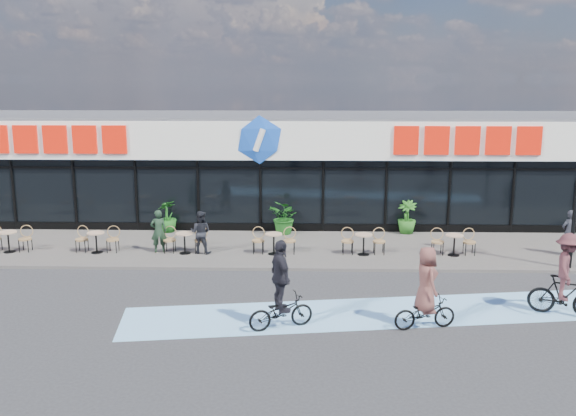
{
  "coord_description": "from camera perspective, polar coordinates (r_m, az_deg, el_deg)",
  "views": [
    {
      "loc": [
        1.75,
        -16.89,
        6.11
      ],
      "look_at": [
        1.2,
        3.5,
        1.78
      ],
      "focal_mm": 38.0,
      "sensor_mm": 36.0,
      "label": 1
    }
  ],
  "objects": [
    {
      "name": "sidewalk",
      "position": [
        22.3,
        -3.01,
        -3.8
      ],
      "size": [
        44.0,
        5.0,
        0.1
      ],
      "primitive_type": "cube",
      "color": "#4F4B46",
      "rests_on": "ground"
    },
    {
      "name": "potted_plant_right",
      "position": [
        24.57,
        11.05,
        -0.83
      ],
      "size": [
        0.95,
        0.95,
        1.31
      ],
      "primitive_type": "imported",
      "rotation": [
        0.0,
        0.0,
        5.92
      ],
      "color": "#245E1A",
      "rests_on": "sidewalk"
    },
    {
      "name": "cyclist_c",
      "position": [
        15.19,
        -0.68,
        -8.05
      ],
      "size": [
        1.77,
        1.19,
        2.28
      ],
      "color": "black",
      "rests_on": "ground"
    },
    {
      "name": "building",
      "position": [
        27.14,
        -2.16,
        3.99
      ],
      "size": [
        30.6,
        6.57,
        4.75
      ],
      "color": "black",
      "rests_on": "ground"
    },
    {
      "name": "pedestrian_c",
      "position": [
        23.21,
        24.8,
        -2.11
      ],
      "size": [
        0.67,
        0.54,
        1.61
      ],
      "primitive_type": "imported",
      "rotation": [
        0.0,
        0.0,
        3.44
      ],
      "color": "#202129",
      "rests_on": "sidewalk"
    },
    {
      "name": "cyclist_a",
      "position": [
        15.58,
        12.74,
        -8.09
      ],
      "size": [
        1.68,
        0.91,
        2.11
      ],
      "color": "black",
      "rests_on": "ground"
    },
    {
      "name": "patron_right",
      "position": [
        21.54,
        -8.18,
        -2.25
      ],
      "size": [
        0.82,
        0.68,
        1.52
      ],
      "primitive_type": "imported",
      "rotation": [
        0.0,
        0.0,
        2.98
      ],
      "color": "black",
      "rests_on": "sidewalk"
    },
    {
      "name": "bistro_set_1",
      "position": [
        23.77,
        -24.6,
        -2.64
      ],
      "size": [
        1.54,
        0.62,
        0.9
      ],
      "color": "tan",
      "rests_on": "sidewalk"
    },
    {
      "name": "bike_lane",
      "position": [
        16.71,
        9.32,
        -9.6
      ],
      "size": [
        14.17,
        4.13,
        0.01
      ],
      "primitive_type": "cube",
      "rotation": [
        0.0,
        0.0,
        0.14
      ],
      "color": "#77B2E1",
      "rests_on": "ground"
    },
    {
      "name": "cyclist_b",
      "position": [
        17.53,
        24.57,
        -6.09
      ],
      "size": [
        1.87,
        1.31,
        2.23
      ],
      "color": "black",
      "rests_on": "ground"
    },
    {
      "name": "potted_plant_left",
      "position": [
        24.8,
        -11.21,
        -0.76
      ],
      "size": [
        1.0,
        1.0,
        1.27
      ],
      "primitive_type": "imported",
      "rotation": [
        0.0,
        0.0,
        4.02
      ],
      "color": "#195317",
      "rests_on": "sidewalk"
    },
    {
      "name": "bistro_set_3",
      "position": [
        21.75,
        -9.6,
        -2.98
      ],
      "size": [
        1.54,
        0.62,
        0.9
      ],
      "color": "tan",
      "rests_on": "sidewalk"
    },
    {
      "name": "bistro_set_4",
      "position": [
        21.37,
        -1.33,
        -3.08
      ],
      "size": [
        1.54,
        0.62,
        0.9
      ],
      "color": "tan",
      "rests_on": "sidewalk"
    },
    {
      "name": "potted_plant_mid",
      "position": [
        23.98,
        -0.27,
        -0.86
      ],
      "size": [
        1.62,
        1.61,
        1.36
      ],
      "primitive_type": "imported",
      "rotation": [
        0.0,
        0.0,
        5.54
      ],
      "color": "#1A5618",
      "rests_on": "sidewalk"
    },
    {
      "name": "bistro_set_6",
      "position": [
        21.97,
        15.23,
        -3.09
      ],
      "size": [
        1.54,
        0.62,
        0.9
      ],
      "color": "tan",
      "rests_on": "sidewalk"
    },
    {
      "name": "patron_left",
      "position": [
        21.9,
        -12.02,
        -2.13
      ],
      "size": [
        0.64,
        0.5,
        1.54
      ],
      "primitive_type": "imported",
      "rotation": [
        0.0,
        0.0,
        3.41
      ],
      "color": "#1A2E1E",
      "rests_on": "sidewalk"
    },
    {
      "name": "ground",
      "position": [
        18.05,
        -4.14,
        -7.83
      ],
      "size": [
        120.0,
        120.0,
        0.0
      ],
      "primitive_type": "plane",
      "color": "#28282B",
      "rests_on": "ground"
    },
    {
      "name": "bistro_set_2",
      "position": [
        22.57,
        -17.44,
        -2.83
      ],
      "size": [
        1.54,
        0.62,
        0.9
      ],
      "color": "tan",
      "rests_on": "sidewalk"
    },
    {
      "name": "bistro_set_5",
      "position": [
        21.45,
        7.07,
        -3.12
      ],
      "size": [
        1.54,
        0.62,
        0.9
      ],
      "color": "tan",
      "rests_on": "sidewalk"
    }
  ]
}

